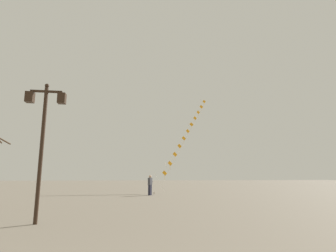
# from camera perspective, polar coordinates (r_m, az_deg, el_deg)

# --- Properties ---
(ground_plane) EXTENTS (160.00, 160.00, 0.00)m
(ground_plane) POSITION_cam_1_polar(r_m,az_deg,el_deg) (22.06, -11.31, -14.64)
(ground_plane) COLOR #756B5B
(twin_lantern_lamp_post) EXTENTS (1.43, 0.28, 5.11)m
(twin_lantern_lamp_post) POSITION_cam_1_polar(r_m,az_deg,el_deg) (10.96, -24.90, 0.30)
(twin_lantern_lamp_post) COLOR black
(twin_lantern_lamp_post) RESTS_ON ground_plane
(kite_train) EXTENTS (8.13, 10.34, 12.22)m
(kite_train) POSITION_cam_1_polar(r_m,az_deg,el_deg) (31.83, 3.90, -1.72)
(kite_train) COLOR brown
(kite_train) RESTS_ON ground_plane
(kite_flyer) EXTENTS (0.48, 0.59, 1.71)m
(kite_flyer) POSITION_cam_1_polar(r_m,az_deg,el_deg) (23.99, -3.83, -12.31)
(kite_flyer) COLOR #1E1E2D
(kite_flyer) RESTS_ON ground_plane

